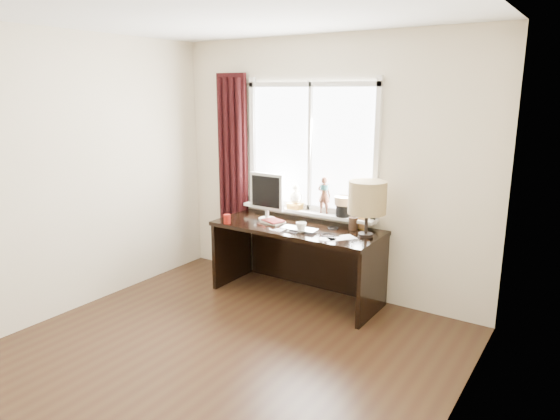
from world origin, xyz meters
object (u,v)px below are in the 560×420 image
Objects in this scene: laptop at (300,229)px; desk at (302,247)px; mug at (301,227)px; monitor at (267,194)px; red_cup at (227,219)px; table_lamp at (367,198)px.

desk is (-0.11, 0.22, -0.26)m from laptop.
desk is at bearing 119.56° from mug.
monitor is (-0.40, -0.04, 0.52)m from desk.
monitor is at bearing 157.51° from laptop.
mug is 0.21× the size of monitor.
mug is 0.06× the size of desk.
red_cup is at bearing -170.16° from laptop.
table_lamp is at bearing 12.88° from laptop.
monitor is at bearing 179.91° from table_lamp.
desk is at bearing 112.85° from laptop.
desk is at bearing 31.55° from red_cup.
red_cup is 0.06× the size of desk.
laptop is 3.55× the size of mug.
red_cup is (-0.75, -0.18, 0.03)m from laptop.
laptop is 0.36m from desk.
monitor is at bearing 159.14° from mug.
laptop is at bearing -19.24° from monitor.
monitor is (0.25, 0.35, 0.23)m from red_cup.
mug is 0.41m from desk.
red_cup is 0.19× the size of monitor.
laptop is 0.21× the size of desk.
laptop is 0.06m from mug.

